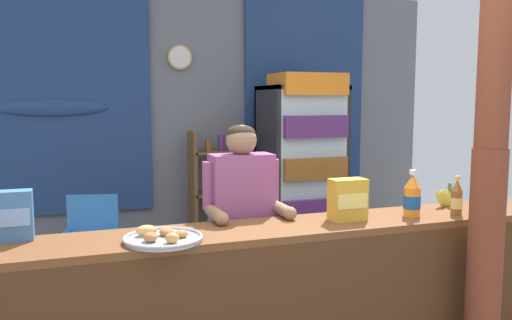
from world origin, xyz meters
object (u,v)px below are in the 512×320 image
at_px(banana_bunch, 450,197).
at_px(bottle_shelf_rack, 215,197).
at_px(pastry_tray, 162,237).
at_px(plastic_lawn_chair, 90,241).
at_px(timber_post, 490,159).
at_px(snack_box_biscuit, 9,216).
at_px(stall_counter, 309,292).
at_px(snack_box_choco_powder, 348,200).
at_px(soda_bottle_orange_soda, 412,197).
at_px(shopkeeper, 242,214).
at_px(drink_fridge, 303,164).
at_px(soda_bottle_iced_tea, 457,199).

bearing_deg(banana_bunch, bottle_shelf_rack, 116.88).
bearing_deg(pastry_tray, bottle_shelf_rack, 68.79).
distance_m(bottle_shelf_rack, plastic_lawn_chair, 1.30).
bearing_deg(timber_post, snack_box_biscuit, 167.50).
distance_m(stall_counter, snack_box_choco_powder, 0.58).
relative_size(bottle_shelf_rack, soda_bottle_orange_soda, 4.75).
distance_m(shopkeeper, pastry_tray, 0.76).
xyz_separation_m(drink_fridge, soda_bottle_orange_soda, (-0.17, -1.93, 0.03)).
relative_size(drink_fridge, snack_box_biscuit, 7.48).
bearing_deg(stall_counter, pastry_tray, 179.83).
relative_size(timber_post, snack_box_choco_powder, 11.25).
bearing_deg(soda_bottle_iced_tea, shopkeeper, 158.29).
relative_size(soda_bottle_iced_tea, snack_box_biscuit, 0.96).
bearing_deg(timber_post, drink_fridge, 92.14).
xyz_separation_m(soda_bottle_orange_soda, snack_box_choco_powder, (-0.42, 0.04, 0.00)).
xyz_separation_m(shopkeeper, snack_box_choco_powder, (0.53, -0.39, 0.13)).
xyz_separation_m(bottle_shelf_rack, snack_box_biscuit, (-1.62, -2.05, 0.37)).
bearing_deg(shopkeeper, soda_bottle_iced_tea, -21.71).
bearing_deg(stall_counter, plastic_lawn_chair, 120.81).
xyz_separation_m(drink_fridge, banana_bunch, (0.27, -1.75, -0.04)).
relative_size(stall_counter, pastry_tray, 9.82).
bearing_deg(bottle_shelf_rack, soda_bottle_iced_tea, -68.74).
xyz_separation_m(stall_counter, snack_box_biscuit, (-1.53, 0.27, 0.49)).
distance_m(soda_bottle_orange_soda, snack_box_choco_powder, 0.42).
height_order(bottle_shelf_rack, plastic_lawn_chair, bottle_shelf_rack).
bearing_deg(pastry_tray, snack_box_biscuit, 159.47).
height_order(timber_post, plastic_lawn_chair, timber_post).
bearing_deg(plastic_lawn_chair, pastry_tray, -81.06).
relative_size(soda_bottle_orange_soda, soda_bottle_iced_tea, 1.18).
relative_size(timber_post, pastry_tray, 6.95).
bearing_deg(shopkeeper, bottle_shelf_rack, 80.01).
relative_size(pastry_tray, banana_bunch, 1.51).
xyz_separation_m(stall_counter, banana_bunch, (1.14, 0.24, 0.42)).
relative_size(bottle_shelf_rack, snack_box_choco_powder, 5.51).
bearing_deg(timber_post, stall_counter, 163.67).
bearing_deg(pastry_tray, banana_bunch, 7.03).
relative_size(soda_bottle_orange_soda, pastry_tray, 0.72).
distance_m(drink_fridge, soda_bottle_orange_soda, 1.94).
bearing_deg(shopkeeper, banana_bunch, -10.21).
bearing_deg(drink_fridge, soda_bottle_iced_tea, -86.66).
relative_size(timber_post, drink_fridge, 1.46).
relative_size(stall_counter, plastic_lawn_chair, 4.53).
distance_m(drink_fridge, soda_bottle_iced_tea, 1.99).
bearing_deg(banana_bunch, stall_counter, -167.97).
relative_size(drink_fridge, banana_bunch, 7.20).
xyz_separation_m(drink_fridge, plastic_lawn_chair, (-1.98, -0.14, -0.54)).
relative_size(snack_box_choco_powder, pastry_tray, 0.62).
relative_size(shopkeeper, banana_bunch, 5.68).
height_order(bottle_shelf_rack, shopkeeper, shopkeeper).
bearing_deg(pastry_tray, timber_post, -9.08).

